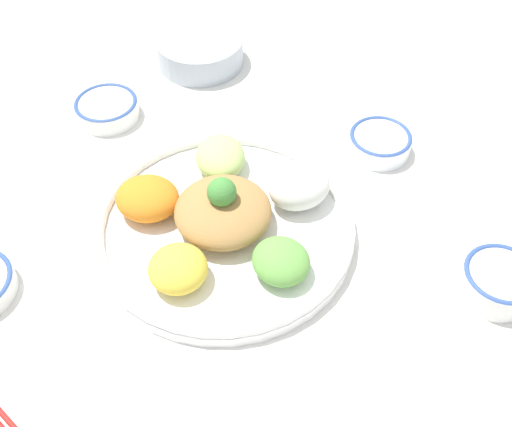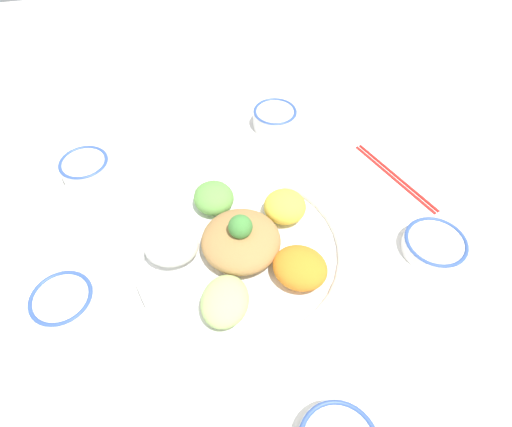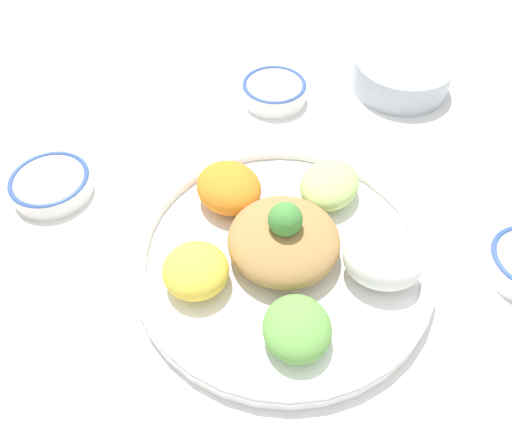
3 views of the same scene
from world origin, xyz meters
TOP-DOWN VIEW (x-y plane):
  - ground_plane at (0.00, 0.00)m, footprint 2.40×2.40m
  - salad_platter at (-0.01, 0.00)m, footprint 0.40×0.40m
  - sauce_bowl_red at (-0.36, -0.07)m, footprint 0.11×0.11m
  - rice_bowl_blue at (-0.05, 0.32)m, footprint 0.11×0.11m
  - rice_bowl_plain at (0.26, 0.29)m, footprint 0.10×0.10m
  - side_serving_bowl at (-0.44, 0.15)m, footprint 0.17×0.17m
  - serving_spoon_main at (-0.16, 0.28)m, footprint 0.13×0.05m

SIDE VIEW (x-z plane):
  - ground_plane at x=0.00m, z-range 0.00..0.00m
  - serving_spoon_main at x=-0.16m, z-range 0.00..0.01m
  - sauce_bowl_red at x=-0.36m, z-range 0.00..0.04m
  - rice_bowl_blue at x=-0.05m, z-range 0.00..0.04m
  - rice_bowl_plain at x=0.26m, z-range 0.00..0.05m
  - salad_platter at x=-0.01m, z-range -0.03..0.08m
  - side_serving_bowl at x=-0.44m, z-range 0.00..0.06m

